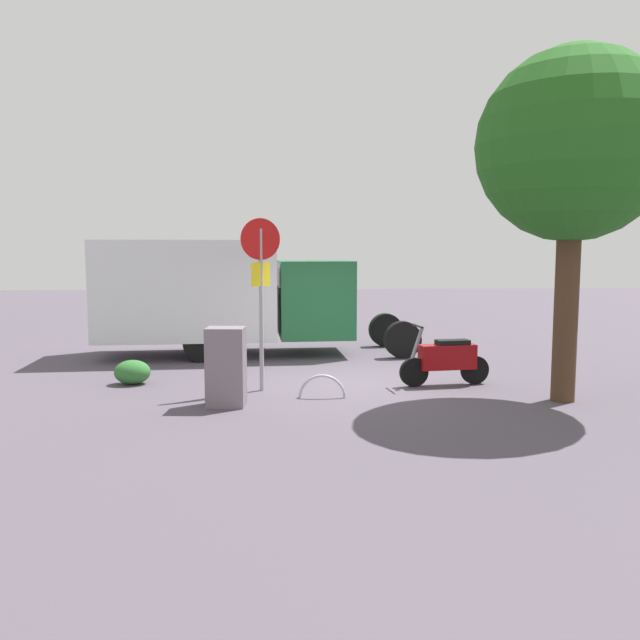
% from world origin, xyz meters
% --- Properties ---
extents(ground_plane, '(60.00, 60.00, 0.00)m').
position_xyz_m(ground_plane, '(0.00, 0.00, 0.00)').
color(ground_plane, '#4E4651').
extents(box_truck_near, '(7.91, 2.63, 2.85)m').
position_xyz_m(box_truck_near, '(2.76, -3.31, 1.59)').
color(box_truck_near, black).
rests_on(box_truck_near, ground).
extents(motorcycle, '(1.81, 0.59, 1.20)m').
position_xyz_m(motorcycle, '(-1.79, 0.58, 0.52)').
color(motorcycle, black).
rests_on(motorcycle, ground).
extents(stop_sign, '(0.71, 0.33, 3.20)m').
position_xyz_m(stop_sign, '(1.78, 0.85, 2.13)').
color(stop_sign, '#9E9EA3').
rests_on(stop_sign, ground).
extents(street_tree, '(3.22, 3.22, 5.98)m').
position_xyz_m(street_tree, '(-3.49, 1.97, 4.32)').
color(street_tree, '#47301E').
rests_on(street_tree, ground).
extents(utility_cabinet, '(0.67, 0.54, 1.33)m').
position_xyz_m(utility_cabinet, '(2.34, 1.99, 0.67)').
color(utility_cabinet, slate).
rests_on(utility_cabinet, ground).
extents(bike_rack_hoop, '(0.85, 0.13, 0.85)m').
position_xyz_m(bike_rack_hoop, '(0.69, 1.50, 0.00)').
color(bike_rack_hoop, '#B7B7BC').
rests_on(bike_rack_hoop, ground).
extents(shrub_near_sign, '(0.70, 0.57, 0.48)m').
position_xyz_m(shrub_near_sign, '(4.33, 0.12, 0.24)').
color(shrub_near_sign, '#2F6B2E').
rests_on(shrub_near_sign, ground).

